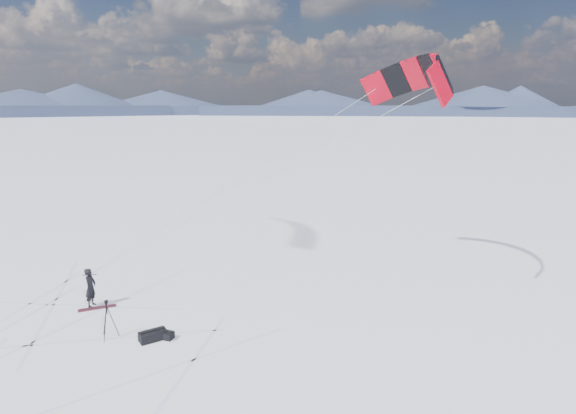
{
  "coord_description": "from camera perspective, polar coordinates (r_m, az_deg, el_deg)",
  "views": [
    {
      "loc": [
        5.08,
        -16.38,
        8.25
      ],
      "look_at": [
        7.57,
        3.61,
        3.85
      ],
      "focal_mm": 30.0,
      "sensor_mm": 36.0,
      "label": 1
    }
  ],
  "objects": [
    {
      "name": "ground",
      "position": [
        19.03,
        -22.55,
        -14.38
      ],
      "size": [
        1800.0,
        1800.0,
        0.0
      ],
      "primitive_type": "plane",
      "color": "white"
    },
    {
      "name": "horizon_hills",
      "position": [
        17.85,
        -23.42,
        -4.84
      ],
      "size": [
        704.47,
        706.88,
        8.31
      ],
      "color": "#1E2C3D",
      "rests_on": "ground"
    },
    {
      "name": "snow_tracks",
      "position": [
        18.58,
        -24.88,
        -15.26
      ],
      "size": [
        17.62,
        14.39,
        0.01
      ],
      "color": "silver",
      "rests_on": "ground"
    },
    {
      "name": "snowkiter",
      "position": [
        21.87,
        -22.18,
        -10.81
      ],
      "size": [
        0.5,
        0.66,
        1.63
      ],
      "primitive_type": "imported",
      "rotation": [
        0.0,
        0.0,
        1.38
      ],
      "color": "black",
      "rests_on": "ground"
    },
    {
      "name": "snowboard",
      "position": [
        21.54,
        -21.67,
        -11.06
      ],
      "size": [
        1.49,
        0.66,
        0.04
      ],
      "primitive_type": "cube",
      "rotation": [
        0.0,
        0.0,
        0.27
      ],
      "color": "maroon",
      "rests_on": "ground"
    },
    {
      "name": "tripod",
      "position": [
        18.59,
        -20.64,
        -11.77
      ],
      "size": [
        0.62,
        0.62,
        1.43
      ],
      "rotation": [
        0.0,
        0.0,
        0.25
      ],
      "color": "black",
      "rests_on": "ground"
    },
    {
      "name": "gear_bag_a",
      "position": [
        18.23,
        -15.73,
        -14.44
      ],
      "size": [
        1.03,
        0.81,
        0.42
      ],
      "rotation": [
        0.0,
        0.0,
        0.46
      ],
      "color": "black",
      "rests_on": "ground"
    },
    {
      "name": "gear_bag_b",
      "position": [
        18.29,
        -14.51,
        -14.42
      ],
      "size": [
        0.79,
        0.62,
        0.32
      ],
      "rotation": [
        0.0,
        0.0,
        -0.47
      ],
      "color": "black",
      "rests_on": "ground"
    },
    {
      "name": "power_kite",
      "position": [
        22.08,
        14.98,
        14.46
      ],
      "size": [
        15.22,
        7.05,
        8.9
      ],
      "color": "#BD0416",
      "rests_on": "ground"
    }
  ]
}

